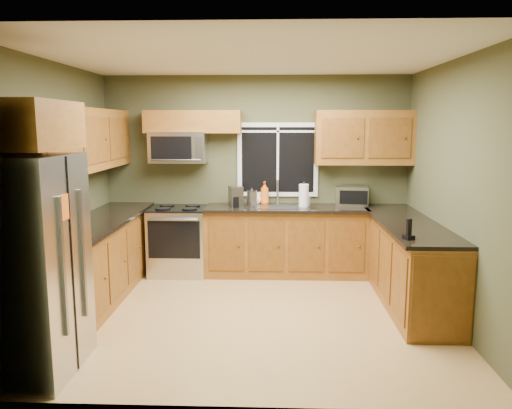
# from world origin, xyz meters

# --- Properties ---
(floor) EXTENTS (4.20, 4.20, 0.00)m
(floor) POSITION_xyz_m (0.00, 0.00, 0.00)
(floor) COLOR tan
(floor) RESTS_ON ground
(ceiling) EXTENTS (4.20, 4.20, 0.00)m
(ceiling) POSITION_xyz_m (0.00, 0.00, 2.70)
(ceiling) COLOR white
(ceiling) RESTS_ON back_wall
(back_wall) EXTENTS (4.20, 0.00, 4.20)m
(back_wall) POSITION_xyz_m (0.00, 1.80, 1.35)
(back_wall) COLOR #44462A
(back_wall) RESTS_ON ground
(front_wall) EXTENTS (4.20, 0.00, 4.20)m
(front_wall) POSITION_xyz_m (0.00, -1.80, 1.35)
(front_wall) COLOR #44462A
(front_wall) RESTS_ON ground
(left_wall) EXTENTS (0.00, 3.60, 3.60)m
(left_wall) POSITION_xyz_m (-2.10, 0.00, 1.35)
(left_wall) COLOR #44462A
(left_wall) RESTS_ON ground
(right_wall) EXTENTS (0.00, 3.60, 3.60)m
(right_wall) POSITION_xyz_m (2.10, 0.00, 1.35)
(right_wall) COLOR #44462A
(right_wall) RESTS_ON ground
(window) EXTENTS (1.12, 0.03, 1.02)m
(window) POSITION_xyz_m (0.30, 1.78, 1.55)
(window) COLOR white
(window) RESTS_ON back_wall
(base_cabinets_left) EXTENTS (0.60, 2.65, 0.90)m
(base_cabinets_left) POSITION_xyz_m (-1.80, 0.48, 0.45)
(base_cabinets_left) COLOR brown
(base_cabinets_left) RESTS_ON ground
(countertop_left) EXTENTS (0.65, 2.65, 0.04)m
(countertop_left) POSITION_xyz_m (-1.78, 0.48, 0.92)
(countertop_left) COLOR black
(countertop_left) RESTS_ON base_cabinets_left
(base_cabinets_back) EXTENTS (2.17, 0.60, 0.90)m
(base_cabinets_back) POSITION_xyz_m (0.42, 1.50, 0.45)
(base_cabinets_back) COLOR brown
(base_cabinets_back) RESTS_ON ground
(countertop_back) EXTENTS (2.17, 0.65, 0.04)m
(countertop_back) POSITION_xyz_m (0.42, 1.48, 0.92)
(countertop_back) COLOR black
(countertop_back) RESTS_ON base_cabinets_back
(base_cabinets_peninsula) EXTENTS (0.60, 2.52, 0.90)m
(base_cabinets_peninsula) POSITION_xyz_m (1.80, 0.54, 0.45)
(base_cabinets_peninsula) COLOR brown
(base_cabinets_peninsula) RESTS_ON ground
(countertop_peninsula) EXTENTS (0.65, 2.50, 0.04)m
(countertop_peninsula) POSITION_xyz_m (1.78, 0.55, 0.92)
(countertop_peninsula) COLOR black
(countertop_peninsula) RESTS_ON base_cabinets_peninsula
(upper_cabinets_left) EXTENTS (0.33, 2.65, 0.72)m
(upper_cabinets_left) POSITION_xyz_m (-1.94, 0.48, 1.86)
(upper_cabinets_left) COLOR brown
(upper_cabinets_left) RESTS_ON left_wall
(upper_cabinets_back_left) EXTENTS (1.30, 0.33, 0.30)m
(upper_cabinets_back_left) POSITION_xyz_m (-0.85, 1.64, 2.07)
(upper_cabinets_back_left) COLOR brown
(upper_cabinets_back_left) RESTS_ON back_wall
(upper_cabinets_back_right) EXTENTS (1.30, 0.33, 0.72)m
(upper_cabinets_back_right) POSITION_xyz_m (1.45, 1.64, 1.86)
(upper_cabinets_back_right) COLOR brown
(upper_cabinets_back_right) RESTS_ON back_wall
(upper_cabinet_over_fridge) EXTENTS (0.72, 0.90, 0.38)m
(upper_cabinet_over_fridge) POSITION_xyz_m (-1.74, -1.30, 2.03)
(upper_cabinet_over_fridge) COLOR brown
(upper_cabinet_over_fridge) RESTS_ON left_wall
(refrigerator) EXTENTS (0.74, 0.90, 1.80)m
(refrigerator) POSITION_xyz_m (-1.74, -1.30, 0.90)
(refrigerator) COLOR #B7B7BC
(refrigerator) RESTS_ON ground
(range) EXTENTS (0.76, 0.69, 0.94)m
(range) POSITION_xyz_m (-1.05, 1.47, 0.47)
(range) COLOR #B7B7BC
(range) RESTS_ON ground
(microwave) EXTENTS (0.76, 0.41, 0.42)m
(microwave) POSITION_xyz_m (-1.05, 1.61, 1.73)
(microwave) COLOR #B7B7BC
(microwave) RESTS_ON back_wall
(sink) EXTENTS (0.60, 0.42, 0.36)m
(sink) POSITION_xyz_m (0.30, 1.49, 0.95)
(sink) COLOR slate
(sink) RESTS_ON countertop_back
(toaster_oven) EXTENTS (0.47, 0.38, 0.27)m
(toaster_oven) POSITION_xyz_m (1.31, 1.62, 1.07)
(toaster_oven) COLOR #B7B7BC
(toaster_oven) RESTS_ON countertop_back
(coffee_maker) EXTENTS (0.22, 0.26, 0.27)m
(coffee_maker) POSITION_xyz_m (-0.26, 1.46, 1.07)
(coffee_maker) COLOR slate
(coffee_maker) RESTS_ON countertop_back
(kettle) EXTENTS (0.18, 0.18, 0.25)m
(kettle) POSITION_xyz_m (-0.05, 1.56, 1.06)
(kettle) COLOR #B7B7BC
(kettle) RESTS_ON countertop_back
(paper_towel_roll) EXTENTS (0.13, 0.13, 0.34)m
(paper_towel_roll) POSITION_xyz_m (0.65, 1.50, 1.09)
(paper_towel_roll) COLOR white
(paper_towel_roll) RESTS_ON countertop_back
(soap_bottle_a) EXTENTS (0.15, 0.15, 0.32)m
(soap_bottle_a) POSITION_xyz_m (0.12, 1.70, 1.10)
(soap_bottle_a) COLOR orange
(soap_bottle_a) RESTS_ON countertop_back
(soap_bottle_b) EXTENTS (0.09, 0.09, 0.17)m
(soap_bottle_b) POSITION_xyz_m (0.70, 1.59, 1.02)
(soap_bottle_b) COLOR white
(soap_bottle_b) RESTS_ON countertop_back
(soap_bottle_c) EXTENTS (0.16, 0.16, 0.18)m
(soap_bottle_c) POSITION_xyz_m (0.00, 1.70, 1.03)
(soap_bottle_c) COLOR white
(soap_bottle_c) RESTS_ON countertop_back
(cordless_phone) EXTENTS (0.12, 0.12, 0.20)m
(cordless_phone) POSITION_xyz_m (1.55, -0.40, 1.00)
(cordless_phone) COLOR black
(cordless_phone) RESTS_ON countertop_peninsula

